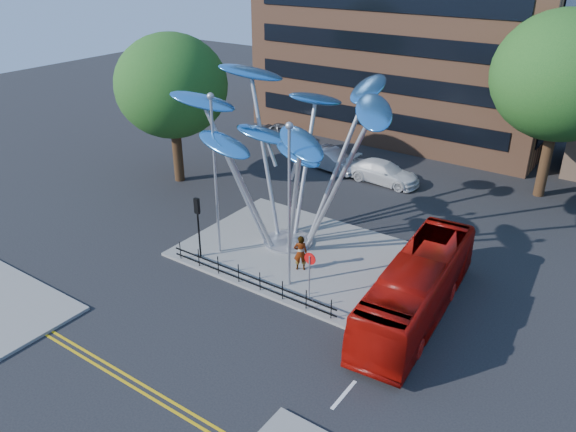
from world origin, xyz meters
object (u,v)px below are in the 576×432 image
Objects in this scene: street_lamp_left at (215,162)px; no_entry_sign_island at (310,268)px; leaf_sculpture at (289,127)px; parked_car_right at (384,172)px; tree_right at (563,76)px; street_lamp_right at (289,193)px; parked_car_left at (285,132)px; tree_left at (172,86)px; pedestrian at (300,253)px; traffic_light_island at (198,215)px; red_bus at (417,288)px; parked_car_mid at (330,159)px.

street_lamp_left is 7.47m from no_entry_sign_island.
leaf_sculpture reaches higher than parked_car_right.
tree_right is at bearing -66.04° from parked_car_right.
street_lamp_right reaches higher than parked_car_left.
tree_right is 12.77m from parked_car_right.
leaf_sculpture reaches higher than no_entry_sign_island.
tree_left is at bearing 154.23° from street_lamp_right.
leaf_sculpture is 5.19× the size of no_entry_sign_island.
street_lamp_left is at bearing 170.67° from parked_car_right.
tree_left is 1.17× the size of street_lamp_left.
tree_right is 1.46× the size of street_lamp_right.
tree_right is at bearing -148.84° from pedestrian.
traffic_light_island reaches higher than red_bus.
parked_car_right is at bearing 116.67° from red_bus.
no_entry_sign_island is (6.50, -0.98, -3.54)m from street_lamp_left.
parked_car_left is at bearing -179.77° from tree_right.
traffic_light_island is 15.72m from parked_car_mid.
pedestrian is 15.04m from parked_car_mid.
tree_left reaches higher than street_lamp_left.
tree_right is at bearing 56.31° from traffic_light_island.
parked_car_left is at bearing 85.68° from tree_left.
red_bus is 18.81m from parked_car_mid.
parked_car_right is at bearing 33.06° from tree_left.
street_lamp_right reaches higher than traffic_light_island.
street_lamp_left is 15.36m from parked_car_mid.
tree_left is 2.51× the size of parked_car_left.
tree_right reaches higher than tree_left.
parked_car_left is (-21.10, -0.08, -7.34)m from tree_right.
no_entry_sign_island is at bearing -25.07° from tree_left.
parked_car_right is at bearing -116.84° from pedestrian.
street_lamp_right is at bearing -25.77° from tree_left.
pedestrian reaches higher than parked_car_mid.
red_bus reaches higher than pedestrian.
parked_car_right is (11.39, -3.92, 0.07)m from parked_car_left.
traffic_light_island is 7.05m from no_entry_sign_island.
street_lamp_left is at bearing -124.05° from tree_right.
street_lamp_right is at bearing -147.00° from parked_car_mid.
pedestrian is 0.47× the size of parked_car_left.
street_lamp_right is at bearing -172.47° from red_bus.
tree_left is at bearing -56.13° from pedestrian.
street_lamp_left reaches higher than pedestrian.
tree_right is 25.09m from tree_left.
pedestrian is at bearing 20.74° from traffic_light_island.
tree_right is at bearing 55.95° from street_lamp_left.
no_entry_sign_island is 1.26× the size of pedestrian.
tree_left is 4.21× the size of no_entry_sign_island.
street_lamp_right is at bearing -170.06° from parked_car_right.
parked_car_mid is (6.89, -3.85, 0.12)m from parked_car_left.
street_lamp_right is (2.57, -3.68, -1.78)m from leaf_sculpture.
pedestrian is (5.19, 1.97, -1.50)m from traffic_light_island.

